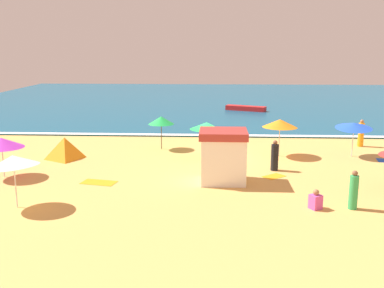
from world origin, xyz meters
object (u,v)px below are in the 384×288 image
object	(u,v)px
beach_tent	(65,148)
beach_umbrella_3	(161,120)
beach_umbrella_2	(13,161)
beachgoer_4	(361,134)
beach_umbrella_0	(206,126)
beachgoer_3	(275,157)
beachgoer_0	(316,201)
lifeguard_cabana	(223,156)
beach_umbrella_6	(280,123)
small_boat_0	(246,108)
beachgoer_5	(354,191)
beach_umbrella_5	(354,125)
beach_umbrella_1	(1,143)

from	to	relation	value
beach_tent	beach_umbrella_3	bearing A→B (deg)	27.23
beach_umbrella_2	beachgoer_4	distance (m)	21.51
beach_umbrella_0	beachgoer_3	distance (m)	4.62
beachgoer_0	beachgoer_4	xyz separation A→B (m)	(5.47, 11.81, 0.48)
lifeguard_cabana	beach_umbrella_0	size ratio (longest dim) A/B	1.01
beach_umbrella_3	beach_umbrella_6	distance (m)	7.40
beach_tent	small_boat_0	distance (m)	22.99
beach_umbrella_3	beachgoer_5	bearing A→B (deg)	-48.94
beach_umbrella_2	beach_umbrella_6	bearing A→B (deg)	38.04
beach_umbrella_5	small_boat_0	distance (m)	19.11
beach_umbrella_2	beachgoer_0	size ratio (longest dim) A/B	3.38
beach_umbrella_2	beachgoer_3	world-z (taller)	beach_umbrella_2
beachgoer_3	beach_umbrella_2	bearing A→B (deg)	-151.43
beachgoer_0	beachgoer_3	bearing A→B (deg)	99.25
beachgoer_4	small_boat_0	size ratio (longest dim) A/B	0.44
beach_umbrella_3	beachgoer_4	xyz separation A→B (m)	(12.97, 1.40, -1.03)
beach_umbrella_1	beach_tent	world-z (taller)	beach_umbrella_1
beachgoer_5	beach_umbrella_6	bearing A→B (deg)	101.26
lifeguard_cabana	beach_umbrella_0	world-z (taller)	lifeguard_cabana
beach_umbrella_1	beachgoer_4	bearing A→B (deg)	21.74
beach_umbrella_2	beachgoer_4	bearing A→B (deg)	34.75
small_boat_0	beach_tent	bearing A→B (deg)	-121.04
beach_umbrella_6	beachgoer_0	distance (m)	9.06
beach_umbrella_1	beachgoer_0	size ratio (longest dim) A/B	3.71
beach_umbrella_6	beachgoer_5	xyz separation A→B (m)	(1.76, -8.83, -1.24)
beach_umbrella_2	beachgoer_3	xyz separation A→B (m)	(11.25, 6.13, -1.21)
beach_umbrella_5	beachgoer_0	bearing A→B (deg)	-114.45
beach_umbrella_1	beachgoer_3	world-z (taller)	beach_umbrella_1
beach_umbrella_6	beachgoer_0	bearing A→B (deg)	-88.37
beachgoer_3	beach_umbrella_3	bearing A→B (deg)	144.36
beach_umbrella_3	beach_tent	bearing A→B (deg)	-152.77
beach_umbrella_3	small_boat_0	size ratio (longest dim) A/B	0.56
beachgoer_4	beachgoer_5	xyz separation A→B (m)	(-3.96, -11.74, -0.08)
beach_umbrella_3	small_boat_0	world-z (taller)	beach_umbrella_3
beach_umbrella_5	beach_umbrella_3	bearing A→B (deg)	173.03
lifeguard_cabana	beachgoer_3	bearing A→B (deg)	38.02
beach_umbrella_6	beachgoer_3	distance (m)	3.50
beach_umbrella_6	small_boat_0	distance (m)	18.54
beachgoer_5	small_boat_0	world-z (taller)	beachgoer_5
beach_umbrella_3	beachgoer_0	world-z (taller)	beach_umbrella_3
beach_umbrella_0	beachgoer_5	bearing A→B (deg)	-53.37
beach_umbrella_5	beach_tent	distance (m)	17.05
beachgoer_0	beachgoer_5	xyz separation A→B (m)	(1.51, 0.07, 0.40)
beach_umbrella_2	beachgoer_0	world-z (taller)	beach_umbrella_2
beach_umbrella_1	beachgoer_3	bearing A→B (deg)	7.96
beach_umbrella_0	beach_umbrella_2	xyz separation A→B (m)	(-7.59, -8.70, 0.07)
beachgoer_3	small_boat_0	distance (m)	21.65
beach_umbrella_3	beach_umbrella_6	xyz separation A→B (m)	(7.25, -1.51, 0.13)
beach_umbrella_5	beach_tent	world-z (taller)	beach_umbrella_5
beach_umbrella_0	beachgoer_0	size ratio (longest dim) A/B	3.04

